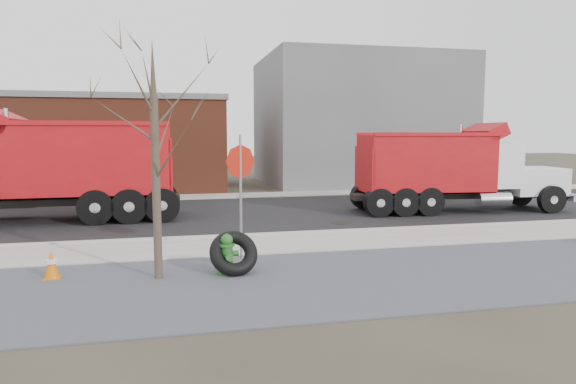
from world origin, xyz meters
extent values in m
plane|color=#383328|center=(0.00, 0.00, 0.00)|extent=(120.00, 120.00, 0.00)
cube|color=slate|center=(0.00, -3.50, 0.01)|extent=(60.00, 5.00, 0.03)
cube|color=#9E9B93|center=(0.00, 0.25, 0.03)|extent=(60.00, 2.50, 0.06)
cube|color=#9E9B93|center=(0.00, 1.55, 0.06)|extent=(60.00, 0.15, 0.11)
cube|color=black|center=(0.00, 6.30, 0.01)|extent=(60.00, 9.40, 0.02)
cube|color=#9E9B93|center=(0.00, 12.00, 0.03)|extent=(60.00, 2.00, 0.06)
cube|color=slate|center=(9.00, 18.00, 4.00)|extent=(12.00, 10.00, 8.00)
cube|color=brown|center=(-10.00, 17.00, 2.50)|extent=(20.00, 8.00, 5.00)
cube|color=slate|center=(-10.00, 17.00, 5.15)|extent=(20.20, 8.20, 0.30)
cylinder|color=#382D23|center=(-3.20, -2.60, 2.00)|extent=(0.18, 0.18, 4.00)
cone|color=#382D23|center=(-3.20, -2.60, 4.60)|extent=(0.14, 0.14, 1.20)
cylinder|color=#2E732C|center=(-1.69, -2.58, 0.03)|extent=(0.50, 0.50, 0.07)
cylinder|color=#2E732C|center=(-1.69, -2.58, 0.38)|extent=(0.26, 0.26, 0.69)
cylinder|color=#2E732C|center=(-1.69, -2.58, 0.69)|extent=(0.34, 0.34, 0.06)
sphere|color=#2E732C|center=(-1.69, -2.58, 0.80)|extent=(0.28, 0.28, 0.28)
cylinder|color=#2E732C|center=(-1.69, -2.58, 0.92)|extent=(0.06, 0.06, 0.07)
cylinder|color=#2E732C|center=(-1.88, -2.61, 0.48)|extent=(0.15, 0.14, 0.13)
cylinder|color=#2E732C|center=(-1.49, -2.56, 0.48)|extent=(0.15, 0.14, 0.13)
cylinder|color=#2E732C|center=(-1.66, -2.78, 0.46)|extent=(0.19, 0.16, 0.17)
torus|color=black|center=(-1.54, -2.59, 0.49)|extent=(1.20, 1.01, 1.08)
cylinder|color=gray|center=(-1.17, -1.13, 1.59)|extent=(0.07, 0.07, 3.18)
cylinder|color=#B81A0D|center=(-1.17, -1.13, 2.50)|extent=(0.79, 0.41, 0.86)
cube|color=orange|center=(-5.49, -2.11, 0.02)|extent=(0.34, 0.34, 0.04)
cone|color=orange|center=(-5.49, -2.11, 0.34)|extent=(0.33, 0.33, 0.63)
cylinder|color=white|center=(-5.49, -2.11, 0.41)|extent=(0.26, 0.26, 0.09)
cube|color=black|center=(8.45, 4.92, 0.67)|extent=(8.65, 1.59, 0.22)
cube|color=white|center=(11.87, 4.64, 1.23)|extent=(2.37, 2.14, 1.11)
cube|color=silver|center=(12.94, 4.55, 1.23)|extent=(0.21, 1.76, 1.01)
cube|color=white|center=(9.98, 4.79, 1.93)|extent=(1.80, 2.44, 1.81)
cube|color=black|center=(10.72, 4.73, 2.44)|extent=(0.22, 2.01, 0.81)
cube|color=#AD0E12|center=(7.15, 5.03, 2.03)|extent=(5.22, 2.82, 2.22)
cylinder|color=silver|center=(9.21, 5.82, 2.39)|extent=(0.15, 0.15, 2.42)
cylinder|color=black|center=(12.16, 5.70, 0.57)|extent=(1.13, 0.39, 1.11)
cylinder|color=black|center=(11.98, 3.54, 0.57)|extent=(1.13, 0.39, 1.11)
cylinder|color=black|center=(6.02, 6.09, 0.57)|extent=(1.13, 0.39, 1.11)
cylinder|color=black|center=(5.86, 4.16, 0.57)|extent=(1.13, 0.39, 1.11)
cube|color=black|center=(-7.21, 5.91, 0.74)|extent=(9.24, 1.17, 0.25)
cube|color=#AD0E12|center=(-5.74, 5.94, 2.28)|extent=(5.70, 2.82, 2.48)
cylinder|color=silver|center=(-8.19, 4.82, 2.67)|extent=(0.16, 0.16, 2.71)
cylinder|color=black|center=(-4.36, 4.88, 0.64)|extent=(1.25, 0.36, 1.24)
cylinder|color=black|center=(-4.41, 7.05, 0.64)|extent=(1.25, 0.36, 1.24)
camera|label=1|loc=(-2.86, -14.00, 3.20)|focal=32.00mm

